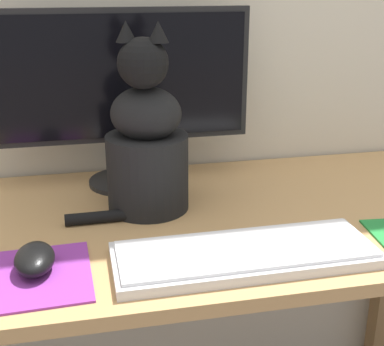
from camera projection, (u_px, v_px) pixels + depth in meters
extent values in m
cube|color=tan|center=(175.00, 223.00, 1.07)|extent=(1.43, 0.61, 0.02)
cylinder|color=black|center=(126.00, 181.00, 1.24)|extent=(0.17, 0.17, 0.01)
cylinder|color=black|center=(125.00, 160.00, 1.22)|extent=(0.04, 0.04, 0.09)
cube|color=black|center=(121.00, 77.00, 1.16)|extent=(0.57, 0.02, 0.29)
cube|color=black|center=(122.00, 77.00, 1.15)|extent=(0.54, 0.00, 0.26)
cube|color=silver|center=(245.00, 255.00, 0.90)|extent=(0.45, 0.16, 0.02)
cube|color=white|center=(245.00, 249.00, 0.90)|extent=(0.43, 0.15, 0.01)
cube|color=purple|center=(21.00, 278.00, 0.85)|extent=(0.23, 0.20, 0.00)
ellipsoid|color=black|center=(35.00, 259.00, 0.86)|extent=(0.06, 0.10, 0.04)
cylinder|color=black|center=(148.00, 172.00, 1.08)|extent=(0.21, 0.21, 0.16)
ellipsoid|color=black|center=(146.00, 114.00, 1.04)|extent=(0.17, 0.16, 0.11)
sphere|color=black|center=(143.00, 63.00, 1.00)|extent=(0.12, 0.12, 0.10)
cone|color=black|center=(126.00, 31.00, 0.98)|extent=(0.05, 0.05, 0.04)
cone|color=black|center=(158.00, 32.00, 0.97)|extent=(0.05, 0.05, 0.04)
cylinder|color=black|center=(121.00, 215.00, 1.05)|extent=(0.21, 0.03, 0.02)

